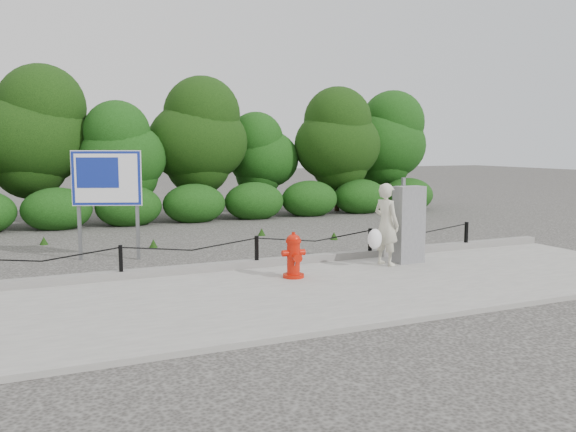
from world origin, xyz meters
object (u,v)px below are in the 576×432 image
(fire_hydrant, at_px, (294,256))
(advertising_sign, at_px, (107,183))
(pedestrian, at_px, (386,225))
(utility_cabinet, at_px, (409,224))

(fire_hydrant, xyz_separation_m, advertising_sign, (-2.63, 3.45, 1.14))
(fire_hydrant, relative_size, pedestrian, 0.51)
(utility_cabinet, distance_m, advertising_sign, 6.17)
(pedestrian, height_order, utility_cabinet, utility_cabinet)
(utility_cabinet, relative_size, advertising_sign, 0.73)
(fire_hydrant, distance_m, pedestrian, 2.12)
(pedestrian, bearing_deg, utility_cabinet, -98.98)
(advertising_sign, bearing_deg, pedestrian, -12.55)
(pedestrian, relative_size, advertising_sign, 0.70)
(utility_cabinet, xyz_separation_m, advertising_sign, (-5.26, 3.13, 0.77))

